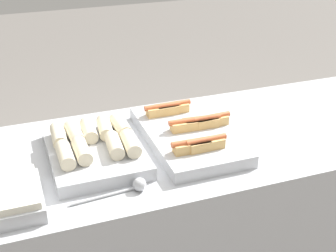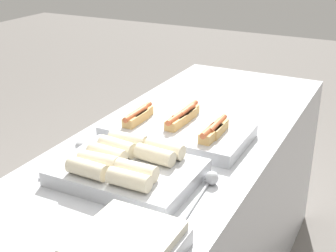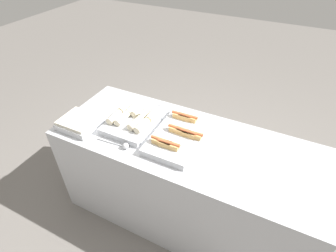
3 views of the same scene
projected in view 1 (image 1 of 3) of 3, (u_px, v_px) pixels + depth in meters
name	position (u px, v px, depth m)	size (l,w,h in m)	color
counter	(198.00, 224.00, 2.05)	(1.89, 0.75, 0.86)	#B7BABF
tray_hotdogs	(188.00, 133.00, 1.82)	(0.33, 0.54, 0.10)	#B7BABF
tray_wraps	(94.00, 147.00, 1.71)	(0.33, 0.45, 0.10)	#B7BABF
serving_spoon_near	(133.00, 187.00, 1.52)	(0.26, 0.05, 0.05)	#B2B5BA
serving_spoon_far	(99.00, 121.00, 1.95)	(0.25, 0.05, 0.05)	#B2B5BA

